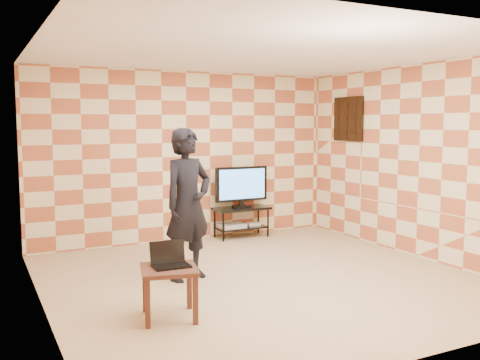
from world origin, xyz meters
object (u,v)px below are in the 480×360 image
(tv, at_px, (242,185))
(person, at_px, (188,204))
(side_table, at_px, (169,276))
(tv_stand, at_px, (241,215))

(tv, distance_m, person, 2.46)
(tv, relative_size, side_table, 1.45)
(tv_stand, relative_size, side_table, 1.45)
(side_table, bearing_deg, person, 60.85)
(tv, bearing_deg, person, -132.14)
(tv, relative_size, person, 0.51)
(tv, height_order, person, person)
(tv_stand, bearing_deg, tv, -90.59)
(person, bearing_deg, tv, 29.77)
(tv, bearing_deg, tv_stand, 89.41)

